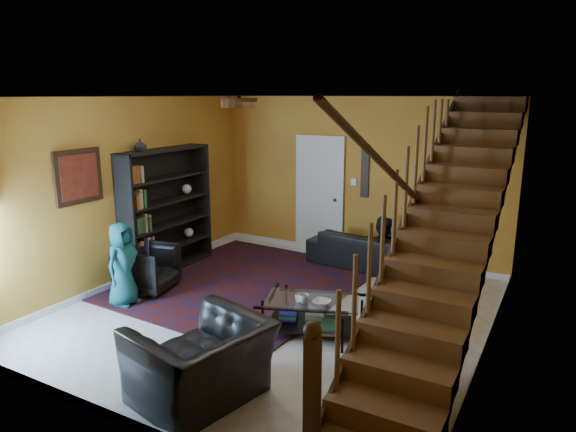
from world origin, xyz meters
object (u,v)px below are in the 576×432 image
(armchair_left, at_px, (147,268))
(armchair_right, at_px, (201,362))
(sofa, at_px, (369,250))
(bookshelf, at_px, (167,213))
(coffee_table, at_px, (312,314))

(armchair_left, distance_m, armchair_right, 3.04)
(sofa, bearing_deg, armchair_left, 51.55)
(armchair_left, bearing_deg, bookshelf, 10.00)
(bookshelf, relative_size, sofa, 0.99)
(bookshelf, xyz_separation_m, armchair_left, (0.35, -0.87, -0.62))
(armchair_left, height_order, armchair_right, armchair_right)
(coffee_table, bearing_deg, bookshelf, 163.31)
(bookshelf, distance_m, armchair_right, 3.92)
(bookshelf, xyz_separation_m, coffee_table, (3.08, -0.92, -0.72))
(sofa, xyz_separation_m, armchair_left, (-2.49, -2.57, 0.05))
(bookshelf, distance_m, sofa, 3.38)
(armchair_left, xyz_separation_m, armchair_right, (2.44, -1.82, 0.04))
(armchair_left, bearing_deg, sofa, -56.29)
(coffee_table, bearing_deg, armchair_right, -99.29)
(bookshelf, distance_m, armchair_left, 1.12)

